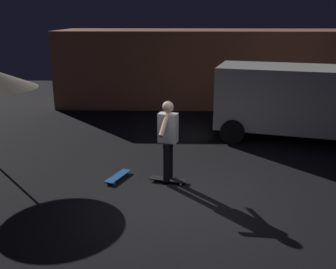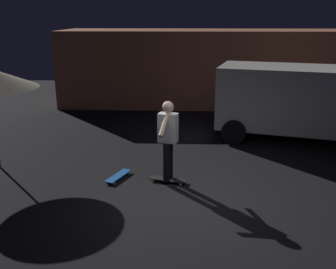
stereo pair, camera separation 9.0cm
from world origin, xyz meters
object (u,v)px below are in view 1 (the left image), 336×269
Objects in this scene: skateboard_ridden at (168,180)px; skater at (168,135)px; parked_van at (303,99)px; skateboard_spare at (118,176)px.

skater is at bearing 180.00° from skateboard_ridden.
skateboard_spare is (-4.71, -2.97, -1.11)m from parked_van.
parked_van is 5.68m from skateboard_spare.
parked_van is 4.91m from skateboard_ridden.
parked_van is at bearing 32.27° from skateboard_spare.
skateboard_ridden is at bearing 0.00° from skater.
parked_van is 2.96× the size of skater.
skater reaches higher than skateboard_spare.
skateboard_ridden and skateboard_spare have the same top height.
parked_van is 6.13× the size of skateboard_ridden.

